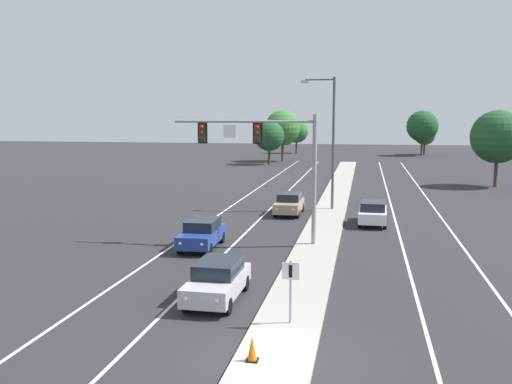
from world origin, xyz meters
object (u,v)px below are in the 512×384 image
at_px(car_receding_white, 373,212).
at_px(median_sign_post, 291,283).
at_px(car_oncoming_silver, 218,280).
at_px(overhead_signal_mast, 268,150).
at_px(tree_far_left_c, 283,128).
at_px(car_oncoming_tan, 289,203).
at_px(traffic_cone_median_nose, 252,349).
at_px(tree_far_left_a, 296,131).
at_px(tree_far_right_c, 498,137).
at_px(car_oncoming_blue, 202,233).
at_px(tree_far_left_b, 269,136).
at_px(street_lamp_median, 330,135).
at_px(tree_far_right_a, 425,135).
at_px(tree_far_right_b, 422,126).

bearing_deg(car_receding_white, median_sign_post, -98.67).
bearing_deg(car_oncoming_silver, median_sign_post, -36.51).
xyz_separation_m(overhead_signal_mast, tree_far_left_c, (-7.55, 58.56, -0.07)).
bearing_deg(car_oncoming_silver, car_oncoming_tan, 89.44).
relative_size(traffic_cone_median_nose, tree_far_left_a, 0.11).
distance_m(car_oncoming_silver, tree_far_left_c, 69.21).
distance_m(traffic_cone_median_nose, tree_far_right_c, 49.21).
distance_m(overhead_signal_mast, car_oncoming_blue, 5.89).
relative_size(overhead_signal_mast, tree_far_left_a, 1.26).
bearing_deg(car_oncoming_blue, car_receding_white, 43.24).
xyz_separation_m(traffic_cone_median_nose, tree_far_right_c, (16.29, 46.21, 4.60)).
xyz_separation_m(car_receding_white, tree_far_left_b, (-14.62, 45.21, 3.42)).
relative_size(street_lamp_median, tree_far_right_a, 1.77).
bearing_deg(tree_far_left_b, median_sign_post, -79.88).
xyz_separation_m(overhead_signal_mast, street_lamp_median, (2.71, 12.44, 0.43)).
bearing_deg(street_lamp_median, median_sign_post, -89.52).
bearing_deg(car_oncoming_blue, median_sign_post, -59.99).
bearing_deg(car_oncoming_silver, traffic_cone_median_nose, -66.03).
bearing_deg(car_oncoming_silver, tree_far_right_a, 79.60).
distance_m(tree_far_left_a, tree_far_right_b, 23.22).
distance_m(street_lamp_median, car_oncoming_tan, 6.15).
bearing_deg(median_sign_post, tree_far_right_c, 70.03).
relative_size(street_lamp_median, car_oncoming_silver, 2.23).
height_order(overhead_signal_mast, tree_far_left_a, overhead_signal_mast).
xyz_separation_m(median_sign_post, tree_far_right_c, (15.59, 42.93, 3.52)).
xyz_separation_m(car_oncoming_blue, tree_far_right_c, (21.94, 31.94, 4.29)).
relative_size(car_oncoming_blue, traffic_cone_median_nose, 6.09).
xyz_separation_m(tree_far_right_a, tree_far_right_b, (-0.85, -3.86, 1.64)).
bearing_deg(tree_far_left_a, car_oncoming_blue, -86.93).
distance_m(car_oncoming_silver, tree_far_right_c, 44.90).
distance_m(median_sign_post, tree_far_left_b, 66.07).
distance_m(tree_far_right_a, tree_far_right_b, 4.28).
height_order(overhead_signal_mast, street_lamp_median, street_lamp_median).
bearing_deg(tree_far_right_a, tree_far_left_c, -138.57).
height_order(tree_far_right_c, tree_far_left_a, tree_far_right_c).
height_order(street_lamp_median, traffic_cone_median_nose, street_lamp_median).
distance_m(car_oncoming_blue, car_oncoming_tan, 12.14).
relative_size(median_sign_post, tree_far_left_a, 0.34).
distance_m(car_oncoming_blue, traffic_cone_median_nose, 15.34).
relative_size(car_oncoming_silver, car_receding_white, 0.99).
xyz_separation_m(tree_far_right_c, tree_far_left_b, (-27.20, 22.07, -0.87)).
relative_size(tree_far_left_a, tree_far_right_a, 1.14).
height_order(median_sign_post, tree_far_left_a, tree_far_left_a).
bearing_deg(tree_far_right_a, median_sign_post, -98.19).
bearing_deg(car_receding_white, car_oncoming_tan, 154.56).
relative_size(car_receding_white, tree_far_right_c, 0.58).
bearing_deg(car_oncoming_silver, tree_far_left_a, 94.79).
distance_m(tree_far_right_c, tree_far_left_c, 38.36).
relative_size(median_sign_post, street_lamp_median, 0.22).
bearing_deg(tree_far_right_b, street_lamp_median, -101.28).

